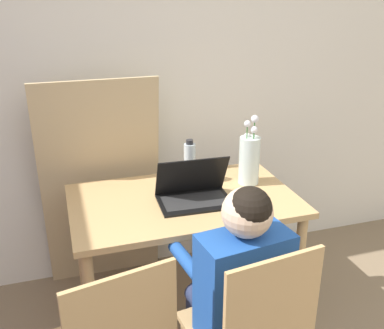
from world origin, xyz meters
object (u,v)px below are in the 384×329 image
Objects in this scene: person_seated at (238,275)px; water_bottle at (190,162)px; laptop at (194,191)px; flower_vase at (249,158)px.

water_bottle is (0.04, 0.77, 0.17)m from person_seated.
person_seated is 0.56m from laptop.
person_seated is at bearing -116.94° from flower_vase.
laptop is 1.53× the size of water_bottle.
person_seated is 2.94× the size of laptop.
person_seated is 4.50× the size of water_bottle.
laptop is 0.98× the size of flower_vase.
laptop is at bearing -96.88° from person_seated.
person_seated is 0.79m from water_bottle.
flower_vase is (0.34, 0.12, 0.09)m from laptop.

